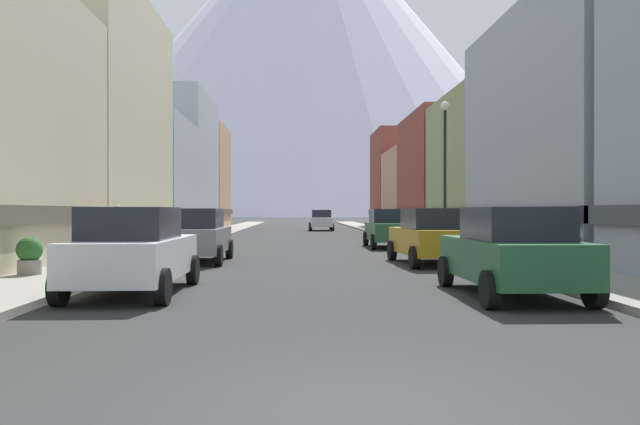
# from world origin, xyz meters

# --- Properties ---
(ground_plane) EXTENTS (400.00, 400.00, 0.00)m
(ground_plane) POSITION_xyz_m (0.00, 0.00, 0.00)
(ground_plane) COLOR #2F2F2F
(sidewalk_left) EXTENTS (2.50, 100.00, 0.15)m
(sidewalk_left) POSITION_xyz_m (-6.25, 35.00, 0.07)
(sidewalk_left) COLOR gray
(sidewalk_left) RESTS_ON ground
(sidewalk_right) EXTENTS (2.50, 100.00, 0.15)m
(sidewalk_right) POSITION_xyz_m (6.25, 35.00, 0.07)
(sidewalk_right) COLOR gray
(sidewalk_right) RESTS_ON ground
(storefront_left_2) EXTENTS (7.40, 12.21, 11.69)m
(storefront_left_2) POSITION_xyz_m (-11.05, 24.76, 5.66)
(storefront_left_2) COLOR beige
(storefront_left_2) RESTS_ON ground
(storefront_left_3) EXTENTS (8.27, 8.86, 7.59)m
(storefront_left_3) POSITION_xyz_m (-11.49, 35.59, 3.65)
(storefront_left_3) COLOR #99A5B2
(storefront_left_3) RESTS_ON ground
(storefront_left_4) EXTENTS (7.27, 11.93, 10.92)m
(storefront_left_4) POSITION_xyz_m (-10.98, 45.99, 5.28)
(storefront_left_4) COLOR #99A5B2
(storefront_left_4) RESTS_ON ground
(storefront_left_5) EXTENTS (7.47, 10.22, 9.97)m
(storefront_left_5) POSITION_xyz_m (-11.08, 57.55, 4.82)
(storefront_left_5) COLOR tan
(storefront_left_5) RESTS_ON ground
(storefront_right_1) EXTENTS (8.11, 12.52, 9.30)m
(storefront_right_1) POSITION_xyz_m (11.41, 18.32, 4.49)
(storefront_right_1) COLOR #99A5B2
(storefront_right_1) RESTS_ON ground
(storefront_right_2) EXTENTS (8.07, 9.14, 7.98)m
(storefront_right_2) POSITION_xyz_m (11.38, 29.16, 3.84)
(storefront_right_2) COLOR #8C9966
(storefront_right_2) RESTS_ON ground
(storefront_right_3) EXTENTS (7.85, 10.74, 8.55)m
(storefront_right_3) POSITION_xyz_m (11.28, 39.58, 4.12)
(storefront_right_3) COLOR brown
(storefront_right_3) RESTS_ON ground
(storefront_right_4) EXTENTS (8.83, 9.70, 7.01)m
(storefront_right_4) POSITION_xyz_m (11.77, 49.92, 3.37)
(storefront_right_4) COLOR tan
(storefront_right_4) RESTS_ON ground
(storefront_right_5) EXTENTS (6.69, 8.70, 9.90)m
(storefront_right_5) POSITION_xyz_m (10.69, 59.55, 4.78)
(storefront_right_5) COLOR brown
(storefront_right_5) RESTS_ON ground
(car_left_0) EXTENTS (2.06, 4.40, 1.78)m
(car_left_0) POSITION_xyz_m (-3.80, 7.82, 0.90)
(car_left_0) COLOR silver
(car_left_0) RESTS_ON ground
(car_left_1) EXTENTS (2.08, 4.41, 1.78)m
(car_left_1) POSITION_xyz_m (-3.80, 15.82, 0.90)
(car_left_1) COLOR slate
(car_left_1) RESTS_ON ground
(car_right_0) EXTENTS (2.07, 4.40, 1.78)m
(car_right_0) POSITION_xyz_m (3.80, 7.20, 0.90)
(car_right_0) COLOR #265933
(car_right_0) RESTS_ON ground
(car_right_1) EXTENTS (2.25, 4.49, 1.78)m
(car_right_1) POSITION_xyz_m (3.80, 14.76, 0.90)
(car_right_1) COLOR #B28419
(car_right_1) RESTS_ON ground
(car_right_2) EXTENTS (2.08, 4.41, 1.78)m
(car_right_2) POSITION_xyz_m (3.80, 23.97, 0.90)
(car_right_2) COLOR #265933
(car_right_2) RESTS_ON ground
(car_driving_0) EXTENTS (2.06, 4.40, 1.78)m
(car_driving_0) POSITION_xyz_m (1.60, 49.20, 0.90)
(car_driving_0) COLOR silver
(car_driving_0) RESTS_ON ground
(trash_bin_right) EXTENTS (0.59, 0.59, 0.98)m
(trash_bin_right) POSITION_xyz_m (6.35, 12.05, 0.64)
(trash_bin_right) COLOR #4C5156
(trash_bin_right) RESTS_ON sidewalk_right
(potted_plant_0) EXTENTS (0.62, 0.62, 0.92)m
(potted_plant_0) POSITION_xyz_m (-7.00, 10.46, 0.62)
(potted_plant_0) COLOR gray
(potted_plant_0) RESTS_ON sidewalk_left
(potted_plant_1) EXTENTS (0.71, 0.71, 1.05)m
(potted_plant_1) POSITION_xyz_m (7.00, 11.96, 0.73)
(potted_plant_1) COLOR gray
(potted_plant_1) RESTS_ON sidewalk_right
(pedestrian_0) EXTENTS (0.36, 0.36, 1.76)m
(pedestrian_0) POSITION_xyz_m (-6.25, 15.39, 0.97)
(pedestrian_0) COLOR maroon
(pedestrian_0) RESTS_ON sidewalk_left
(streetlamp_right) EXTENTS (0.36, 0.36, 5.86)m
(streetlamp_right) POSITION_xyz_m (5.35, 19.47, 3.99)
(streetlamp_right) COLOR black
(streetlamp_right) RESTS_ON sidewalk_right
(mountain_backdrop) EXTENTS (217.07, 217.07, 137.53)m
(mountain_backdrop) POSITION_xyz_m (3.56, 260.00, 68.76)
(mountain_backdrop) COLOR silver
(mountain_backdrop) RESTS_ON ground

